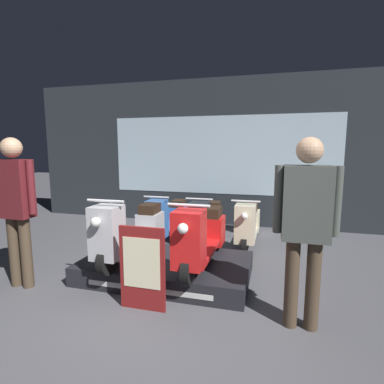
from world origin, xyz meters
The scene contains 11 objects.
ground_plane centered at (0.00, 0.00, 0.00)m, with size 30.00×30.00×0.00m, color #4C4C51.
shop_wall_back centered at (0.00, 4.03, 1.60)m, with size 9.04×0.09×3.20m.
display_platform centered at (-0.18, 1.04, 0.12)m, with size 2.18×1.25×0.24m.
scooter_display_left centered at (-0.68, 1.02, 0.60)m, with size 0.46×1.71×0.89m.
scooter_display_right centered at (0.31, 1.02, 0.60)m, with size 0.46×1.71×0.89m.
scooter_backrow_0 centered at (-0.78, 2.80, 0.36)m, with size 0.46×1.71×0.89m.
scooter_backrow_1 centered at (-0.02, 2.80, 0.36)m, with size 0.46×1.71×0.89m.
scooter_backrow_2 centered at (0.74, 2.80, 0.36)m, with size 0.46×1.71×0.89m.
person_left_browsing centered at (-1.82, 0.30, 1.08)m, with size 0.55×0.24×1.83m.
person_right_browsing centered at (1.45, 0.30, 1.07)m, with size 0.58×0.23×1.81m.
price_sign_board centered at (-0.14, 0.20, 0.46)m, with size 0.50×0.04×0.90m.
Camera 1 is at (1.16, -2.55, 1.71)m, focal length 28.00 mm.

